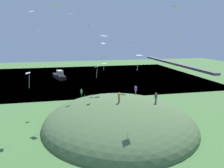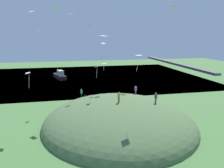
{
  "view_description": "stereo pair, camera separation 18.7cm",
  "coord_description": "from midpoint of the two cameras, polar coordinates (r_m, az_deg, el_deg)",
  "views": [
    {
      "loc": [
        42.19,
        -4.69,
        13.71
      ],
      "look_at": [
        4.17,
        3.74,
        5.15
      ],
      "focal_mm": 35.61,
      "sensor_mm": 36.0,
      "label": 1
    },
    {
      "loc": [
        42.23,
        -4.51,
        13.71
      ],
      "look_at": [
        4.17,
        3.74,
        5.15
      ],
      "focal_mm": 35.61,
      "sensor_mm": 36.0,
      "label": 2
    }
  ],
  "objects": [
    {
      "name": "kite_2",
      "position": [
        33.09,
        -20.62,
        2.39
      ],
      "size": [
        0.98,
        0.79,
        2.21
      ],
      "color": "white"
    },
    {
      "name": "boat_on_lake",
      "position": [
        73.86,
        -13.2,
        2.12
      ],
      "size": [
        8.85,
        4.45,
        3.03
      ],
      "rotation": [
        0.0,
        0.0,
        0.28
      ],
      "color": "black",
      "rests_on": "lake_water"
    },
    {
      "name": "kite_9",
      "position": [
        36.28,
        -3.81,
        4.18
      ],
      "size": [
        0.89,
        0.78,
        1.94
      ],
      "color": "white"
    },
    {
      "name": "ground_plane",
      "position": [
        44.62,
        -5.74,
        -5.57
      ],
      "size": [
        160.0,
        160.0,
        0.0
      ],
      "primitive_type": "plane",
      "color": "#487339"
    },
    {
      "name": "kite_14",
      "position": [
        42.53,
        -2.15,
        10.3
      ],
      "size": [
        1.04,
        1.06,
        1.44
      ],
      "color": "white"
    },
    {
      "name": "kite_4",
      "position": [
        44.1,
        5.3,
        10.53
      ],
      "size": [
        1.33,
        1.05,
        1.36
      ],
      "color": "white"
    },
    {
      "name": "kite_6",
      "position": [
        28.97,
        7.03,
        7.02
      ],
      "size": [
        0.73,
        0.91,
        2.03
      ],
      "color": "silver"
    },
    {
      "name": "kite_0",
      "position": [
        26.99,
        -17.92,
        12.67
      ],
      "size": [
        0.74,
        0.72,
        1.45
      ],
      "color": "white"
    },
    {
      "name": "grass_hill",
      "position": [
        35.75,
        1.86,
        -10.16
      ],
      "size": [
        25.63,
        23.68,
        7.54
      ],
      "primitive_type": "ellipsoid",
      "color": "#4E6A3F",
      "rests_on": "ground_plane"
    },
    {
      "name": "person_near_shore",
      "position": [
        42.36,
        -7.72,
        -2.07
      ],
      "size": [
        0.42,
        0.42,
        1.65
      ],
      "rotation": [
        0.0,
        0.0,
        0.12
      ],
      "color": "navy",
      "rests_on": "grass_hill"
    },
    {
      "name": "kite_15",
      "position": [
        27.02,
        -14.35,
        18.35
      ],
      "size": [
        0.62,
        0.76,
        1.91
      ],
      "color": "white"
    },
    {
      "name": "kite_7",
      "position": [
        42.4,
        -5.75,
        14.7
      ],
      "size": [
        0.58,
        0.73,
        1.4
      ],
      "color": "white"
    },
    {
      "name": "kite_11",
      "position": [
        35.99,
        -19.84,
        16.93
      ],
      "size": [
        1.19,
        1.19,
        2.19
      ],
      "color": "white"
    },
    {
      "name": "kite_8",
      "position": [
        44.68,
        -2.04,
        6.81
      ],
      "size": [
        0.99,
        1.28,
        1.89
      ],
      "color": "white"
    },
    {
      "name": "kite_12",
      "position": [
        24.64,
        -2.01,
        12.14
      ],
      "size": [
        1.18,
        1.19,
        1.18
      ],
      "color": "white"
    },
    {
      "name": "kite_13",
      "position": [
        40.58,
        -10.27,
        17.28
      ],
      "size": [
        1.28,
        1.25,
        1.73
      ],
      "color": "white"
    },
    {
      "name": "kite_10",
      "position": [
        31.56,
        16.03,
        18.52
      ],
      "size": [
        0.9,
        1.16,
        2.1
      ],
      "color": "white"
    },
    {
      "name": "kite_5",
      "position": [
        27.39,
        16.88,
        11.67
      ],
      "size": [
        1.11,
        1.19,
        2.02
      ],
      "color": "white"
    },
    {
      "name": "kite_1",
      "position": [
        40.18,
        -1.88,
        5.24
      ],
      "size": [
        1.21,
        0.97,
        1.27
      ],
      "color": "silver"
    },
    {
      "name": "person_with_child",
      "position": [
        35.45,
        11.34,
        -3.19
      ],
      "size": [
        0.6,
        0.6,
        1.7
      ],
      "rotation": [
        0.0,
        0.0,
        4.18
      ],
      "color": "brown",
      "rests_on": "grass_hill"
    },
    {
      "name": "mooring_post",
      "position": [
        48.71,
        -6.88,
        -3.38
      ],
      "size": [
        0.14,
        0.14,
        1.09
      ],
      "primitive_type": "cylinder",
      "color": "brown",
      "rests_on": "ground_plane"
    },
    {
      "name": "bridge_deck_far",
      "position": [
        83.73,
        15.8,
        5.08
      ],
      "size": [
        47.33,
        1.8,
        0.7
      ],
      "primitive_type": "cube",
      "color": "#525053"
    },
    {
      "name": "person_watching_kites",
      "position": [
        41.43,
        6.24,
        -1.34
      ],
      "size": [
        0.59,
        0.59,
        1.59
      ],
      "rotation": [
        0.0,
        0.0,
        4.21
      ],
      "color": "#58544B",
      "rests_on": "grass_hill"
    },
    {
      "name": "kite_3",
      "position": [
        43.71,
        -14.59,
        10.81
      ],
      "size": [
        0.73,
        0.7,
        1.07
      ],
      "color": "white"
    },
    {
      "name": "lake_water",
      "position": [
        74.79,
        -8.49,
        1.53
      ],
      "size": [
        52.59,
        80.0,
        0.4
      ],
      "primitive_type": "cube",
      "color": "#365E85",
      "rests_on": "ground_plane"
    },
    {
      "name": "person_on_hilltop",
      "position": [
        33.54,
        1.92,
        -3.07
      ],
      "size": [
        0.5,
        0.5,
        1.61
      ],
      "rotation": [
        0.0,
        0.0,
        1.88
      ],
      "color": "brown",
      "rests_on": "grass_hill"
    }
  ]
}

